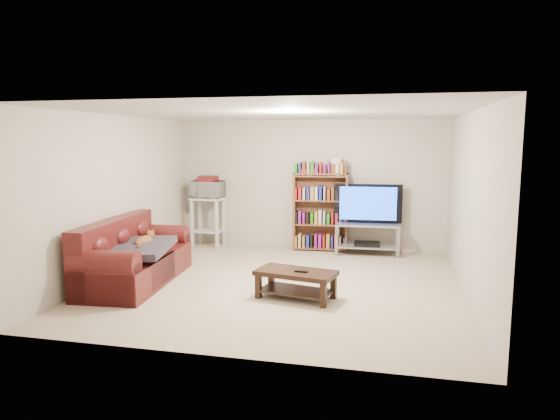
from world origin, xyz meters
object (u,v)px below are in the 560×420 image
(coffee_table, at_px, (296,279))
(tv_stand, at_px, (367,234))
(sofa, at_px, (131,260))
(bookshelf, at_px, (320,211))

(coffee_table, bearing_deg, tv_stand, 86.47)
(sofa, bearing_deg, tv_stand, 33.76)
(sofa, distance_m, bookshelf, 3.60)
(coffee_table, bearing_deg, sofa, -172.61)
(coffee_table, bearing_deg, bookshelf, 104.08)
(tv_stand, distance_m, bookshelf, 0.95)
(coffee_table, xyz_separation_m, bookshelf, (-0.11, 2.91, 0.48))
(sofa, relative_size, tv_stand, 1.93)
(coffee_table, height_order, bookshelf, bookshelf)
(tv_stand, relative_size, bookshelf, 0.80)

